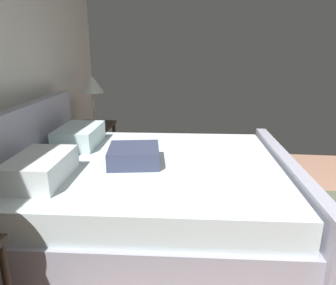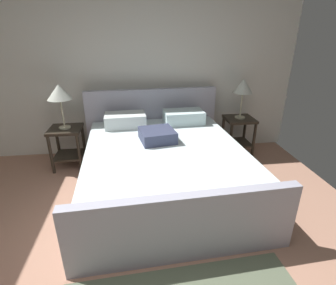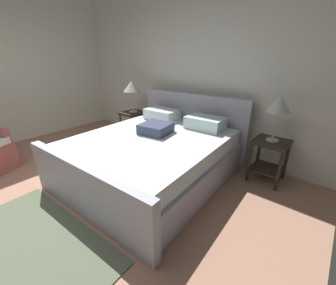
# 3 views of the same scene
# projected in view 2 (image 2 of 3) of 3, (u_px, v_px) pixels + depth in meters

# --- Properties ---
(wall_back) EXTENTS (5.40, 0.12, 2.89)m
(wall_back) POSITION_uv_depth(u_px,v_px,m) (123.00, 61.00, 3.91)
(wall_back) COLOR silver
(wall_back) RESTS_ON ground
(bed) EXTENTS (2.11, 2.39, 1.06)m
(bed) POSITION_uv_depth(u_px,v_px,m) (163.00, 165.00, 3.21)
(bed) COLOR #A0A1B2
(bed) RESTS_ON ground
(nightstand_right) EXTENTS (0.44, 0.44, 0.60)m
(nightstand_right) POSITION_uv_depth(u_px,v_px,m) (238.00, 130.00, 4.17)
(nightstand_right) COLOR #2A231B
(nightstand_right) RESTS_ON ground
(table_lamp_right) EXTENTS (0.29, 0.29, 0.61)m
(table_lamp_right) POSITION_uv_depth(u_px,v_px,m) (243.00, 87.00, 3.90)
(table_lamp_right) COLOR #B7B293
(table_lamp_right) RESTS_ON nightstand_right
(nightstand_left) EXTENTS (0.44, 0.44, 0.60)m
(nightstand_left) POSITION_uv_depth(u_px,v_px,m) (67.00, 141.00, 3.74)
(nightstand_left) COLOR #2A231B
(nightstand_left) RESTS_ON ground
(table_lamp_left) EXTENTS (0.33, 0.33, 0.61)m
(table_lamp_left) POSITION_uv_depth(u_px,v_px,m) (59.00, 93.00, 3.47)
(table_lamp_left) COLOR #B7B293
(table_lamp_left) RESTS_ON nightstand_left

